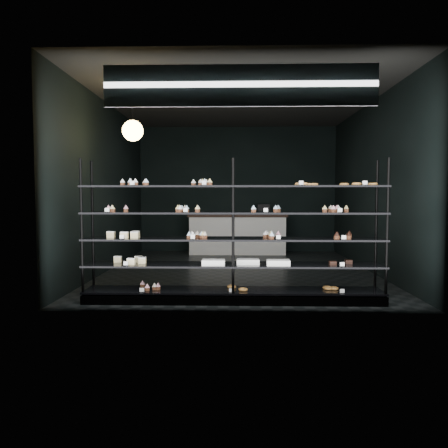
% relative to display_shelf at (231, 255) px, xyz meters
% --- Properties ---
extents(room, '(5.01, 6.01, 3.20)m').
position_rel_display_shelf_xyz_m(room, '(0.11, 2.45, 0.97)').
color(room, black).
rests_on(room, ground).
extents(display_shelf, '(4.00, 0.50, 1.91)m').
position_rel_display_shelf_xyz_m(display_shelf, '(0.00, 0.00, 0.00)').
color(display_shelf, black).
rests_on(display_shelf, room).
extents(signage, '(3.30, 0.05, 0.50)m').
position_rel_display_shelf_xyz_m(signage, '(0.11, -0.48, 2.12)').
color(signage, '#0D1443').
rests_on(signage, room).
extents(pendant_lamp, '(0.33, 0.33, 0.89)m').
position_rel_display_shelf_xyz_m(pendant_lamp, '(-1.56, 1.06, 1.82)').
color(pendant_lamp, black).
rests_on(pendant_lamp, room).
extents(service_counter, '(2.43, 0.65, 1.23)m').
position_rel_display_shelf_xyz_m(service_counter, '(0.12, 4.95, -0.13)').
color(service_counter, silver).
rests_on(service_counter, room).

